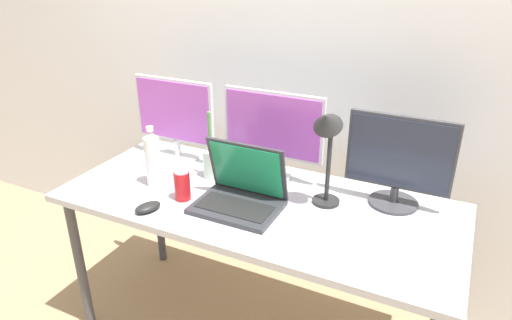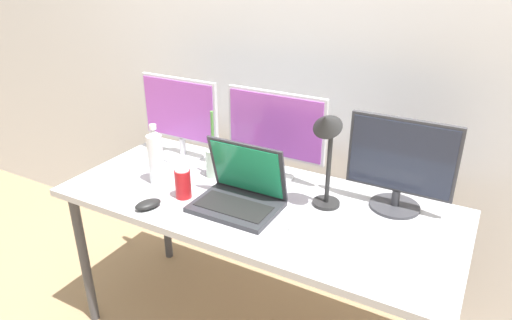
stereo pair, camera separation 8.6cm
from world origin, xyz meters
The scene contains 12 objects.
wall_back centered at (0.00, 0.59, 1.30)m, with size 7.00×0.08×2.60m, color silver.
work_desk centered at (0.00, 0.00, 0.67)m, with size 1.64×0.71×0.74m.
monitor_left centered at (-0.53, 0.21, 0.95)m, with size 0.42×0.21×0.40m.
monitor_center centered at (-0.03, 0.22, 0.96)m, with size 0.46×0.17×0.40m.
monitor_right centered at (0.51, 0.21, 0.93)m, with size 0.41×0.20×0.37m.
laptop_silver centered at (-0.03, -0.07, 0.80)m, with size 0.34×0.25×0.26m.
keyboard_main centered at (0.40, -0.07, 0.75)m, with size 0.37×0.13×0.02m, color white.
mouse_by_keyboard centered at (-0.34, -0.27, 0.76)m, with size 0.06×0.11×0.03m, color black.
water_bottle centered at (-0.46, -0.07, 0.86)m, with size 0.07×0.07×0.27m.
soda_can_near_keyboard centered at (-0.27, -0.12, 0.80)m, with size 0.07×0.07×0.13m.
bamboo_vase centered at (-0.27, 0.10, 0.81)m, with size 0.07×0.07×0.31m.
desk_lamp centered at (0.27, 0.06, 1.03)m, with size 0.11×0.18×0.43m.
Camera 2 is at (0.79, -1.43, 1.67)m, focal length 32.00 mm.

